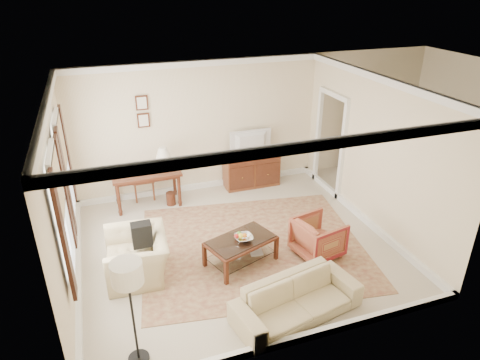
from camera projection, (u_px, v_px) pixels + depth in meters
room_shell at (234, 114)px, 6.76m from camera, size 5.51×5.01×2.91m
annex_bedroom at (401, 170)px, 9.99m from camera, size 3.00×2.70×2.90m
window_front at (62, 214)px, 5.77m from camera, size 0.12×1.56×1.80m
window_rear at (64, 168)px, 7.14m from camera, size 0.12×1.56×1.80m
doorway at (329, 145)px, 9.45m from camera, size 0.10×1.12×2.25m
rug at (253, 246)px, 7.79m from camera, size 4.37×3.90×0.01m
writing_desk at (147, 177)px, 8.93m from camera, size 1.40×0.70×0.77m
desk_chair at (142, 176)px, 9.26m from camera, size 0.47×0.47×1.05m
desk_lamp at (164, 159)px, 8.88m from camera, size 0.32×0.32×0.50m
framed_prints at (143, 111)px, 8.76m from camera, size 0.25×0.04×0.68m
sideboard at (251, 170)px, 9.90m from camera, size 1.26×0.48×0.78m
tv at (252, 136)px, 9.52m from camera, size 0.92×0.53×0.12m
coffee_table at (241, 245)px, 7.19m from camera, size 1.30×1.01×0.48m
fruit_bowl at (244, 237)px, 7.09m from camera, size 0.42×0.42×0.10m
book_a at (232, 258)px, 7.17m from camera, size 0.21×0.23×0.38m
book_b at (250, 251)px, 7.33m from camera, size 0.28×0.07×0.38m
striped_armchair at (318, 236)px, 7.41m from camera, size 0.83×0.87×0.76m
club_armchair at (136, 250)px, 6.85m from camera, size 0.79×1.16×0.97m
backpack at (142, 233)px, 6.85m from camera, size 0.30×0.37×0.40m
sofa at (297, 294)px, 6.07m from camera, size 1.97×0.92×0.74m
floor_lamp at (128, 281)px, 4.95m from camera, size 0.37×0.37×1.52m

